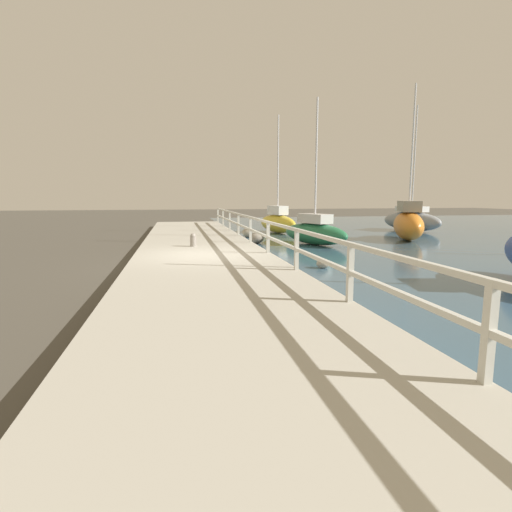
# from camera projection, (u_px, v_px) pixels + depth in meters

# --- Properties ---
(ground_plane) EXTENTS (120.00, 120.00, 0.00)m
(ground_plane) POSITION_uv_depth(u_px,v_px,m) (204.00, 265.00, 13.10)
(ground_plane) COLOR #4C473D
(dock_walkway) EXTENTS (4.51, 36.00, 0.36)m
(dock_walkway) POSITION_uv_depth(u_px,v_px,m) (204.00, 260.00, 13.08)
(dock_walkway) COLOR #B2AD9E
(dock_walkway) RESTS_ON ground
(railing) EXTENTS (0.10, 32.50, 1.08)m
(railing) POSITION_uv_depth(u_px,v_px,m) (268.00, 231.00, 13.36)
(railing) COLOR beige
(railing) RESTS_ON dock_walkway
(boulder_far_strip) EXTENTS (0.41, 0.36, 0.30)m
(boulder_far_strip) POSITION_uv_depth(u_px,v_px,m) (323.00, 263.00, 12.56)
(boulder_far_strip) COLOR gray
(boulder_far_strip) RESTS_ON ground
(boulder_near_dock) EXTENTS (0.69, 0.62, 0.51)m
(boulder_near_dock) POSITION_uv_depth(u_px,v_px,m) (248.00, 233.00, 22.30)
(boulder_near_dock) COLOR gray
(boulder_near_dock) RESTS_ON ground
(boulder_water_edge) EXTENTS (0.72, 0.65, 0.54)m
(boulder_water_edge) POSITION_uv_depth(u_px,v_px,m) (257.00, 238.00, 19.34)
(boulder_water_edge) COLOR gray
(boulder_water_edge) RESTS_ON ground
(mooring_bollard) EXTENTS (0.23, 0.23, 0.51)m
(mooring_bollard) POSITION_uv_depth(u_px,v_px,m) (193.00, 240.00, 15.21)
(mooring_bollard) COLOR gray
(mooring_bollard) RESTS_ON dock_walkway
(sailboat_gray) EXTENTS (2.37, 5.02, 7.98)m
(sailboat_gray) POSITION_uv_depth(u_px,v_px,m) (411.00, 220.00, 26.34)
(sailboat_gray) COLOR gray
(sailboat_gray) RESTS_ON water_surface
(sailboat_green) EXTENTS (2.67, 4.15, 6.65)m
(sailboat_green) POSITION_uv_depth(u_px,v_px,m) (315.00, 232.00, 18.74)
(sailboat_green) COLOR #236B42
(sailboat_green) RESTS_ON water_surface
(sailboat_yellow) EXTENTS (2.00, 4.15, 7.13)m
(sailboat_yellow) POSITION_uv_depth(u_px,v_px,m) (278.00, 222.00, 24.93)
(sailboat_yellow) COLOR gold
(sailboat_yellow) RESTS_ON water_surface
(sailboat_orange) EXTENTS (2.78, 4.49, 7.80)m
(sailboat_orange) POSITION_uv_depth(u_px,v_px,m) (408.00, 223.00, 20.74)
(sailboat_orange) COLOR orange
(sailboat_orange) RESTS_ON water_surface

